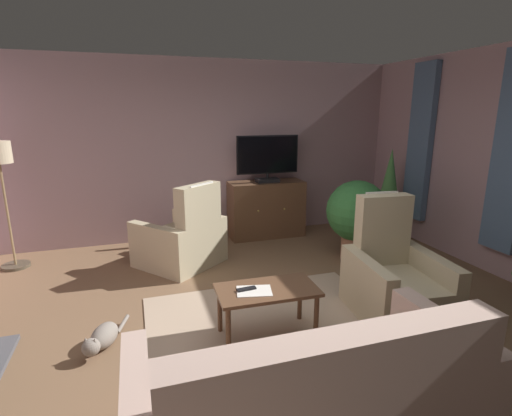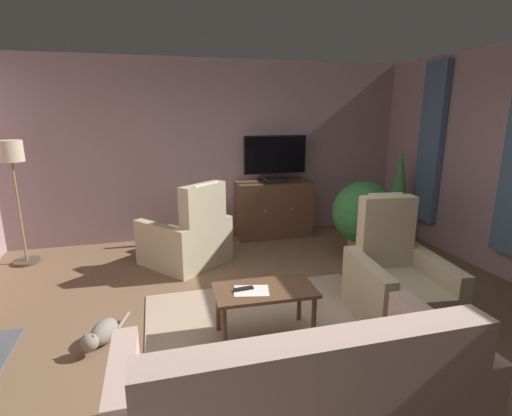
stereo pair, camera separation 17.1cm
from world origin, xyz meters
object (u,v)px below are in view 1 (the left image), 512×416
floor_lamp (1,173)px  potted_plant_tall_palm_by_window (389,190)px  armchair_angled_to_table (183,240)px  folded_newspaper (254,291)px  armchair_facing_sofa (395,281)px  television (268,158)px  sofa_floral (313,399)px  tv_cabinet (266,210)px  cat (102,338)px  coffee_table (267,295)px  potted_plant_on_hearth_side (357,214)px  tv_remote (246,289)px

floor_lamp → potted_plant_tall_palm_by_window: bearing=-3.8°
armchair_angled_to_table → potted_plant_tall_palm_by_window: (3.30, 0.20, 0.43)m
folded_newspaper → armchair_facing_sofa: bearing=14.2°
television → sofa_floral: (-1.07, -3.89, -0.97)m
tv_cabinet → armchair_facing_sofa: bearing=-81.6°
sofa_floral → cat: sofa_floral is taller
floor_lamp → coffee_table: bearing=-43.9°
television → coffee_table: 3.01m
sofa_floral → potted_plant_on_hearth_side: bearing=53.9°
television → potted_plant_tall_palm_by_window: 2.00m
cat → floor_lamp: bearing=118.1°
tv_cabinet → armchair_angled_to_table: armchair_angled_to_table is taller
tv_remote → potted_plant_tall_palm_by_window: (2.99, 2.13, 0.28)m
folded_newspaper → armchair_angled_to_table: 2.01m
television → coffee_table: television is taller
armchair_angled_to_table → potted_plant_on_hearth_side: size_ratio=1.18×
folded_newspaper → floor_lamp: floor_lamp is taller
potted_plant_on_hearth_side → folded_newspaper: bearing=-142.8°
potted_plant_on_hearth_side → armchair_angled_to_table: bearing=167.0°
television → potted_plant_on_hearth_side: 1.66m
tv_cabinet → folded_newspaper: 2.99m
coffee_table → potted_plant_tall_palm_by_window: size_ratio=0.63×
armchair_angled_to_table → potted_plant_on_hearth_side: armchair_angled_to_table is taller
sofa_floral → armchair_facing_sofa: bearing=39.0°
folded_newspaper → armchair_angled_to_table: (-0.37, 1.97, -0.14)m
television → potted_plant_tall_palm_by_window: television is taller
tv_remote → armchair_facing_sofa: (1.54, 0.00, -0.14)m
sofa_floral → tv_cabinet: bearing=74.8°
armchair_facing_sofa → potted_plant_tall_palm_by_window: (1.45, 2.13, 0.43)m
coffee_table → folded_newspaper: (-0.13, -0.02, 0.07)m
folded_newspaper → cat: bearing=-179.5°
television → coffee_table: bearing=-109.3°
coffee_table → potted_plant_on_hearth_side: bearing=38.7°
potted_plant_on_hearth_side → cat: (-3.18, -1.17, -0.54)m
potted_plant_on_hearth_side → sofa_floral: bearing=-126.1°
armchair_facing_sofa → cat: size_ratio=1.96×
cat → tv_remote: bearing=-11.0°
sofa_floral → cat: bearing=132.1°
floor_lamp → television: bearing=3.4°
cat → sofa_floral: bearing=-47.9°
armchair_angled_to_table → floor_lamp: bearing=165.2°
potted_plant_tall_palm_by_window → potted_plant_on_hearth_side: bearing=-144.8°
tv_remote → potted_plant_tall_palm_by_window: size_ratio=0.12×
tv_remote → sofa_floral: sofa_floral is taller
folded_newspaper → armchair_facing_sofa: (1.48, 0.04, -0.13)m
coffee_table → floor_lamp: size_ratio=0.55×
television → cat: (-2.36, -2.46, -1.18)m
cat → floor_lamp: 2.80m
television → tv_remote: (-1.14, -2.70, -0.80)m
coffee_table → tv_remote: (-0.19, 0.02, 0.08)m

